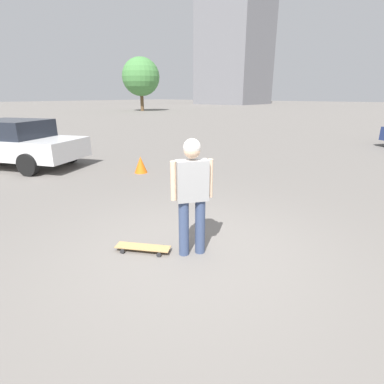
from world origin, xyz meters
The scene contains 7 objects.
ground_plane centered at (0.00, 0.00, 0.00)m, with size 220.00×220.00×0.00m, color slate.
person centered at (0.00, 0.00, 1.00)m, with size 0.49×0.42×1.69m.
skateboard centered at (0.42, -0.60, 0.06)m, with size 0.57×0.82×0.08m.
car_parked_near centered at (-0.81, -8.09, 0.76)m, with size 3.47×5.01×1.48m.
building_block_distant centered at (-64.41, -38.48, 18.68)m, with size 14.62×13.80×37.36m.
tree_distant centered at (-27.31, -31.04, 4.61)m, with size 5.20×5.20×7.22m.
traffic_cone centered at (-2.79, -4.20, 0.25)m, with size 0.38×0.38×0.49m.
Camera 1 is at (3.07, 2.46, 2.23)m, focal length 28.00 mm.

